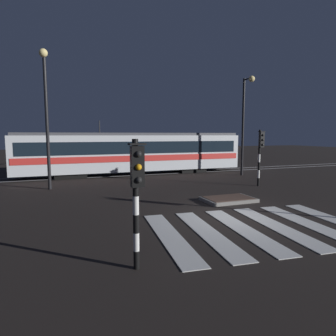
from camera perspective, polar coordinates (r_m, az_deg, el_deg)
ground_plane at (r=11.68m, az=12.60°, el=-9.05°), size 120.00×120.00×0.00m
rail_near at (r=22.75m, az=-4.58°, el=-1.33°), size 80.00×0.12×0.03m
rail_far at (r=24.12m, az=-5.52°, el=-0.89°), size 80.00×0.12×0.03m
crosswalk_zebra at (r=10.46m, az=17.41°, el=-10.99°), size 7.40×5.41×0.02m
traffic_island at (r=14.08m, az=11.69°, el=-5.99°), size 2.36×1.50×0.18m
traffic_light_corner_near_left at (r=6.55m, az=-6.12°, el=-3.36°), size 0.36×0.42×3.00m
traffic_light_corner_far_right at (r=18.38m, az=17.52°, el=3.51°), size 0.36×0.42×3.40m
street_lamp_trackside_left at (r=17.66m, az=-22.64°, el=11.31°), size 0.44×1.21×7.51m
street_lamp_trackside_right at (r=22.89m, az=14.78°, el=10.06°), size 0.44×1.21×7.29m
tram at (r=23.11m, az=-6.62°, el=3.10°), size 17.57×2.58×4.15m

